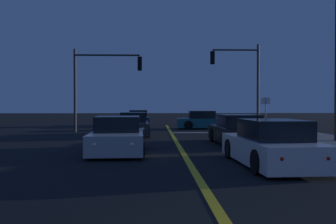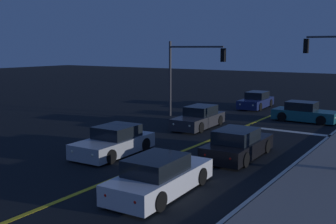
% 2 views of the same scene
% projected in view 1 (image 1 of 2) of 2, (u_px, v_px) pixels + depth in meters
% --- Properties ---
extents(lane_line_center, '(0.20, 37.14, 0.01)m').
position_uv_depth(lane_line_center, '(182.00, 151.00, 14.20)').
color(lane_line_center, gold).
rests_on(lane_line_center, ground).
extents(lane_line_edge_right, '(0.16, 37.14, 0.01)m').
position_uv_depth(lane_line_edge_right, '(315.00, 150.00, 14.39)').
color(lane_line_edge_right, silver).
rests_on(lane_line_edge_right, ground).
extents(stop_bar, '(5.43, 0.50, 0.01)m').
position_uv_depth(stop_bar, '(213.00, 133.00, 23.71)').
color(stop_bar, silver).
rests_on(stop_bar, ground).
extents(car_far_approaching_charcoal, '(1.99, 4.66, 1.34)m').
position_uv_depth(car_far_approaching_charcoal, '(133.00, 125.00, 21.73)').
color(car_far_approaching_charcoal, '#2D2D33').
rests_on(car_far_approaching_charcoal, ground).
extents(car_lead_oncoming_navy, '(1.95, 4.57, 1.34)m').
position_uv_depth(car_lead_oncoming_navy, '(138.00, 119.00, 31.75)').
color(car_lead_oncoming_navy, navy).
rests_on(car_lead_oncoming_navy, ground).
extents(car_mid_block_silver, '(2.09, 4.35, 1.34)m').
position_uv_depth(car_mid_block_silver, '(118.00, 137.00, 13.76)').
color(car_mid_block_silver, '#B2B5BA').
rests_on(car_mid_block_silver, ground).
extents(car_following_oncoming_black, '(2.03, 4.59, 1.34)m').
position_uv_depth(car_following_oncoming_black, '(237.00, 131.00, 16.61)').
color(car_following_oncoming_black, black).
rests_on(car_following_oncoming_black, ground).
extents(car_side_waiting_teal, '(4.22, 1.92, 1.34)m').
position_uv_depth(car_side_waiting_teal, '(204.00, 121.00, 27.69)').
color(car_side_waiting_teal, '#195960').
rests_on(car_side_waiting_teal, ground).
extents(car_parked_curb_white, '(2.03, 4.72, 1.34)m').
position_uv_depth(car_parked_curb_white, '(271.00, 145.00, 10.79)').
color(car_parked_curb_white, silver).
rests_on(car_parked_curb_white, ground).
extents(traffic_signal_near_right, '(3.45, 0.28, 6.03)m').
position_uv_depth(traffic_signal_near_right, '(241.00, 74.00, 26.03)').
color(traffic_signal_near_right, '#38383D').
rests_on(traffic_signal_near_right, ground).
extents(traffic_signal_far_left, '(4.45, 0.28, 5.43)m').
position_uv_depth(traffic_signal_far_left, '(100.00, 76.00, 24.28)').
color(traffic_signal_far_left, '#38383D').
rests_on(traffic_signal_far_left, ground).
extents(street_sign_corner, '(0.56, 0.10, 2.28)m').
position_uv_depth(street_sign_corner, '(266.00, 109.00, 23.30)').
color(street_sign_corner, slate).
rests_on(street_sign_corner, ground).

